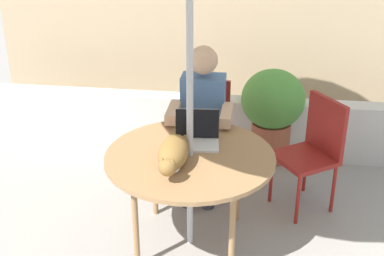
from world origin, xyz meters
The scene contains 10 objects.
ground_plane centered at (0.00, 0.00, 0.00)m, with size 14.00×14.00×0.00m, color gray.
fence_back centered at (0.00, 2.20, 0.96)m, with size 4.61×0.08×1.92m, color tan.
planter_wall_low centered at (0.00, 1.40, 0.27)m, with size 4.15×0.20×0.55m, color beige.
patio_table centered at (0.00, 0.00, 0.65)m, with size 1.14×1.14×0.71m.
chair_occupied centered at (0.00, 0.84, 0.52)m, with size 0.40×0.40×0.89m.
chair_empty centered at (0.87, 0.61, 0.52)m, with size 0.56×0.56×0.89m.
person_seated centered at (0.00, 0.68, 0.69)m, with size 0.48×0.48×1.23m.
laptop centered at (0.02, 0.20, 0.77)m, with size 0.32×0.28×0.21m.
cat centered at (-0.09, -0.16, 0.79)m, with size 0.20×0.65×0.17m.
potted_plant_near_fence centered at (0.56, 1.35, 0.50)m, with size 0.57×0.57×0.85m.
Camera 1 is at (0.43, -3.07, 2.38)m, focal length 49.80 mm.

